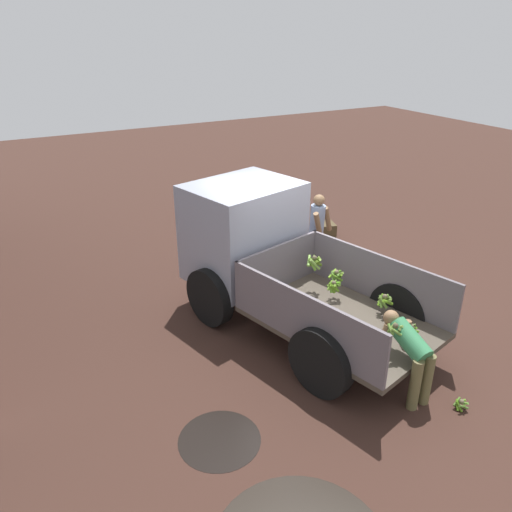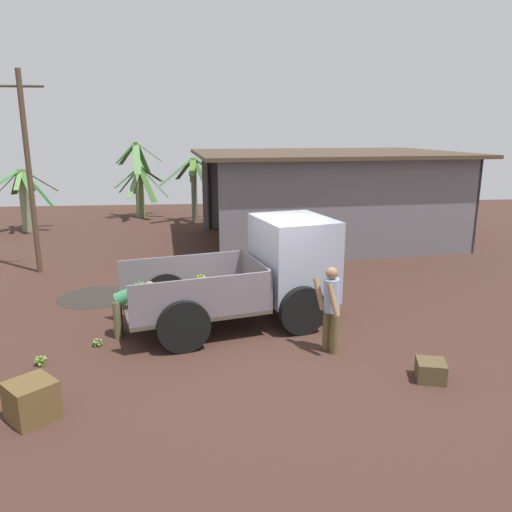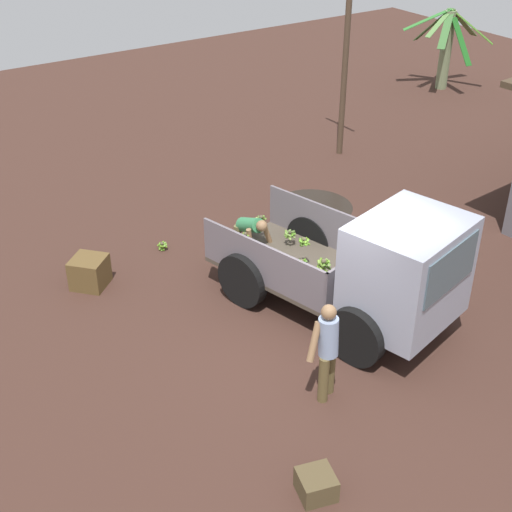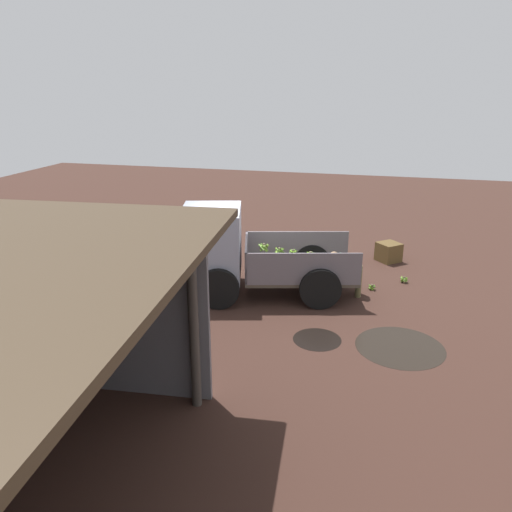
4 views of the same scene
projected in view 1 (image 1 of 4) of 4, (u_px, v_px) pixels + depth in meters
ground at (300, 307)px, 8.90m from camera, size 36.00×36.00×0.00m
mud_patch_0 at (220, 440)px, 6.06m from camera, size 1.01×1.01×0.01m
cargo_truck at (261, 249)px, 8.40m from camera, size 4.59×2.90×2.19m
person_foreground_visitor at (317, 229)px, 9.89m from camera, size 0.52×0.69×1.62m
person_worker_loading at (410, 352)px, 6.53m from camera, size 0.83×0.60×1.11m
banana_bunch_on_ground_1 at (461, 404)px, 6.51m from camera, size 0.19×0.19×0.16m
wooden_crate_1 at (324, 230)px, 11.83m from camera, size 0.55×0.55×0.33m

